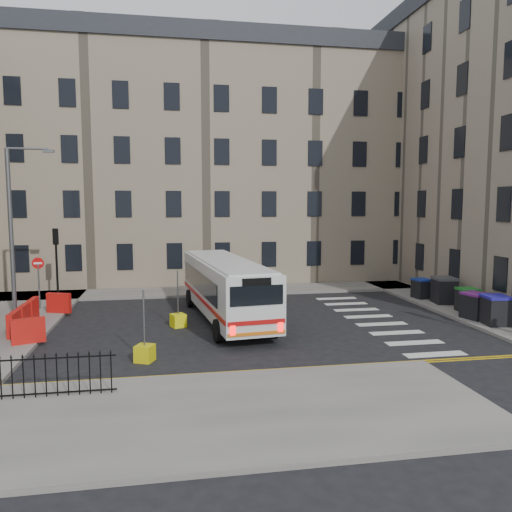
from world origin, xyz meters
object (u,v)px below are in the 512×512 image
object	(u,v)px
wheelie_bin_a	(496,310)
wheelie_bin_c	(468,300)
bus	(226,286)
streetlamp	(11,232)
bollard_chevron	(145,353)
wheelie_bin_b	(475,306)
wheelie_bin_e	(422,288)
wheelie_bin_d	(444,290)
bollard_yellow	(178,320)

from	to	relation	value
wheelie_bin_a	wheelie_bin_c	size ratio (longest dim) A/B	1.12
bus	streetlamp	bearing A→B (deg)	167.12
wheelie_bin_c	bollard_chevron	bearing A→B (deg)	-157.28
wheelie_bin_b	wheelie_bin_c	world-z (taller)	wheelie_bin_b
bus	wheelie_bin_e	bearing A→B (deg)	7.11
wheelie_bin_a	wheelie_bin_e	xyz separation A→B (m)	(-0.13, 6.49, -0.10)
streetlamp	wheelie_bin_d	size ratio (longest dim) A/B	5.62
bus	bollard_yellow	distance (m)	2.85
wheelie_bin_b	bollard_yellow	bearing A→B (deg)	158.82
wheelie_bin_c	wheelie_bin_d	world-z (taller)	wheelie_bin_d
streetlamp	bus	size ratio (longest dim) A/B	0.75
wheelie_bin_d	bollard_chevron	distance (m)	17.40
streetlamp	bollard_yellow	bearing A→B (deg)	-15.34
wheelie_bin_b	bollard_chevron	distance (m)	15.71
bus	wheelie_bin_e	distance (m)	12.18
wheelie_bin_c	bollard_chevron	xyz separation A→B (m)	(-15.85, -4.89, -0.46)
bus	bollard_yellow	bearing A→B (deg)	-163.46
wheelie_bin_b	wheelie_bin_d	world-z (taller)	wheelie_bin_d
wheelie_bin_d	wheelie_bin_e	xyz separation A→B (m)	(-0.47, 1.59, -0.16)
wheelie_bin_d	bollard_yellow	bearing A→B (deg)	-163.25
wheelie_bin_e	bollard_chevron	distance (m)	17.70
bollard_yellow	wheelie_bin_c	bearing A→B (deg)	0.05
bus	wheelie_bin_c	bearing A→B (deg)	-11.07
streetlamp	wheelie_bin_e	distance (m)	22.06
bollard_yellow	wheelie_bin_e	bearing A→B (deg)	15.26
wheelie_bin_a	bollard_chevron	world-z (taller)	wheelie_bin_a
wheelie_bin_a	bollard_yellow	bearing A→B (deg)	177.82
wheelie_bin_b	bollard_chevron	size ratio (longest dim) A/B	2.26
streetlamp	wheelie_bin_a	distance (m)	22.60
wheelie_bin_a	bollard_chevron	xyz separation A→B (m)	(-15.52, -2.23, -0.52)
streetlamp	wheelie_bin_a	bearing A→B (deg)	-12.23
wheelie_bin_a	wheelie_bin_b	bearing A→B (deg)	107.61
wheelie_bin_b	wheelie_bin_e	xyz separation A→B (m)	(0.07, 5.26, -0.06)
wheelie_bin_b	streetlamp	bearing A→B (deg)	155.39
wheelie_bin_b	bollard_yellow	world-z (taller)	wheelie_bin_b
wheelie_bin_c	wheelie_bin_d	size ratio (longest dim) A/B	0.83
bus	wheelie_bin_a	xyz separation A→B (m)	(11.93, -3.63, -0.84)
bus	bollard_chevron	world-z (taller)	bus
wheelie_bin_a	wheelie_bin_e	world-z (taller)	wheelie_bin_a
streetlamp	wheelie_bin_d	bearing A→B (deg)	0.46
bus	wheelie_bin_c	world-z (taller)	bus
wheelie_bin_b	wheelie_bin_c	xyz separation A→B (m)	(0.53, 1.43, -0.02)
bus	wheelie_bin_b	world-z (taller)	bus
bollard_yellow	bollard_chevron	xyz separation A→B (m)	(-1.28, -4.88, 0.00)
wheelie_bin_e	wheelie_bin_a	bearing A→B (deg)	-95.54
streetlamp	bus	xyz separation A→B (m)	(9.89, -1.10, -2.68)
bus	wheelie_bin_b	size ratio (longest dim) A/B	7.97
bollard_yellow	wheelie_bin_a	bearing A→B (deg)	-10.53
bollard_chevron	bollard_yellow	bearing A→B (deg)	75.26
streetlamp	bus	distance (m)	10.30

